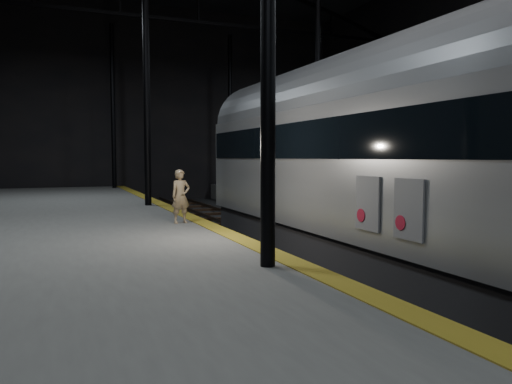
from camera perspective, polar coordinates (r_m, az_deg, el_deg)
ground at (r=14.24m, az=9.09°, el=-7.83°), size 44.00×44.00×0.00m
platform_left at (r=12.17m, az=-23.07°, el=-7.73°), size 9.00×43.80×1.00m
tactile_strip at (r=12.71m, az=-3.55°, el=-4.61°), size 0.50×43.80×0.01m
track at (r=14.23m, az=9.10°, el=-7.56°), size 2.40×43.00×0.24m
train at (r=10.81m, az=19.99°, el=4.55°), size 3.07×20.50×5.48m
woman at (r=14.54m, az=-8.60°, el=-0.50°), size 0.62×0.47×1.55m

